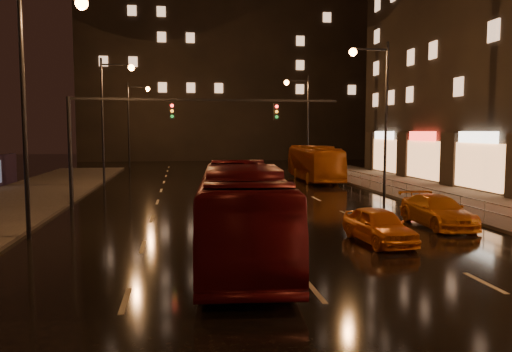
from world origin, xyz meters
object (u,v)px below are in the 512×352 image
Objects in this scene: bus_red at (242,211)px; taxi_near at (379,225)px; bus_curb at (314,163)px; taxi_far at (438,211)px.

bus_red is 2.83× the size of taxi_near.
taxi_near is (-3.97, -24.10, -0.85)m from bus_curb.
bus_curb is 2.29× the size of taxi_far.
taxi_far is (9.50, 4.19, -0.90)m from bus_red.
bus_red reaches higher than taxi_near.
bus_curb is at bearing 74.27° from bus_red.
bus_curb is 24.44m from taxi_near.
taxi_near is 0.84× the size of taxi_far.
bus_red is 2.38× the size of taxi_far.
taxi_far is at bearing -88.29° from bus_curb.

